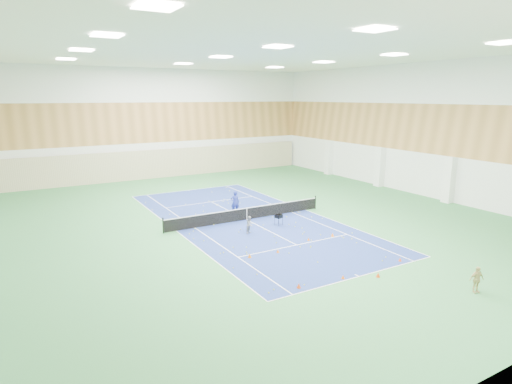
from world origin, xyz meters
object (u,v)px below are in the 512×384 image
at_px(child_court, 250,225).
at_px(child_apron, 477,280).
at_px(coach, 235,202).
at_px(ball_cart, 279,220).
at_px(tennis_net, 247,213).

bearing_deg(child_court, child_apron, -103.04).
distance_m(coach, ball_cart, 4.44).
bearing_deg(child_court, coach, 40.74).
distance_m(tennis_net, ball_cart, 2.66).
bearing_deg(coach, child_court, 89.47).
bearing_deg(ball_cart, child_apron, -95.30).
relative_size(coach, ball_cart, 2.30).
relative_size(tennis_net, child_court, 10.81).
xyz_separation_m(tennis_net, ball_cart, (1.33, -2.29, -0.15)).
distance_m(tennis_net, child_apron, 16.33).
relative_size(child_court, ball_cart, 1.48).
xyz_separation_m(tennis_net, coach, (0.01, 1.91, 0.37)).
bearing_deg(ball_cart, child_court, 177.88).
xyz_separation_m(child_court, ball_cart, (2.69, 0.58, -0.19)).
bearing_deg(tennis_net, child_apron, -77.71).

